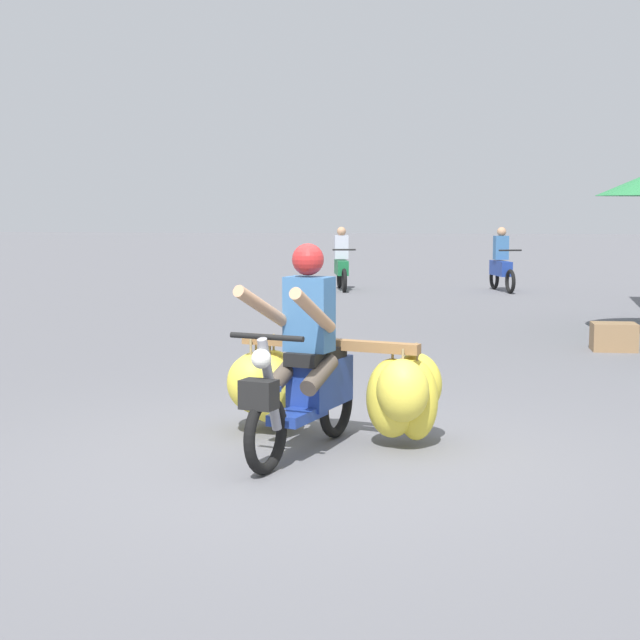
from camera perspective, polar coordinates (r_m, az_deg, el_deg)
name	(u,v)px	position (r m, az deg, el deg)	size (l,w,h in m)	color
ground_plane	(310,462)	(7.19, -0.56, -8.28)	(120.00, 120.00, 0.00)	slate
motorbike_main_loaded	(320,382)	(7.70, -0.01, -3.65)	(1.88, 2.02, 1.58)	black
motorbike_distant_ahead_left	(501,265)	(21.74, 10.53, 3.16)	(0.63, 1.59, 1.40)	black
motorbike_distant_ahead_right	(341,264)	(21.68, 1.26, 3.26)	(0.57, 1.60, 1.40)	black
produce_crate	(614,337)	(13.12, 16.77, -0.95)	(0.56, 0.40, 0.36)	olive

